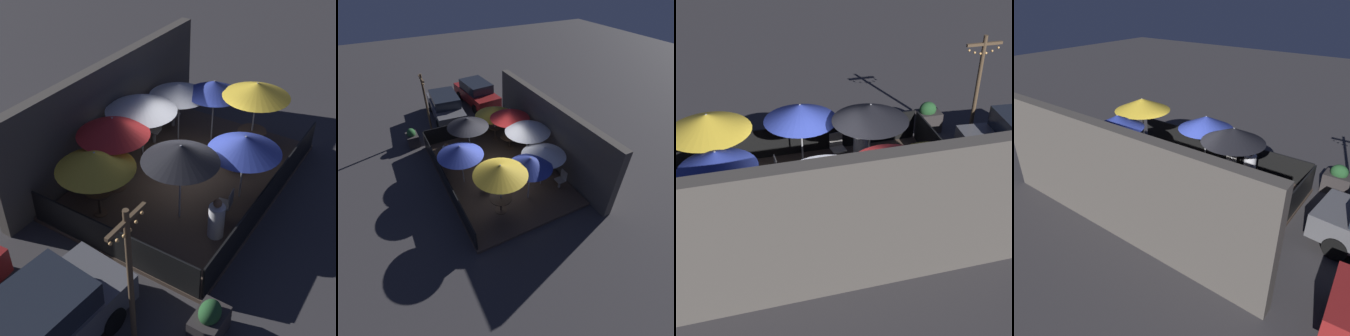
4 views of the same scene
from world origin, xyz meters
The scene contains 25 objects.
ground_plane centered at (0.00, 0.00, 0.00)m, with size 60.00×60.00×0.00m, color #383538.
patio_deck centered at (0.00, 0.00, 0.06)m, with size 7.70×5.27×0.12m.
building_wall centered at (0.00, 2.87, 1.62)m, with size 9.30×0.36×3.25m.
fence_front centered at (0.00, -2.59, 0.59)m, with size 7.50×0.05×0.95m.
fence_side_left centered at (-3.80, 0.00, 0.59)m, with size 0.05×5.07×0.95m.
patio_umbrella_0 centered at (2.42, -0.96, 2.33)m, with size 2.11×2.11×2.44m.
patio_umbrella_1 centered at (-2.70, 1.22, 1.89)m, with size 2.13×2.13×2.02m.
patio_umbrella_2 centered at (-1.51, 1.54, 2.22)m, with size 2.06×2.06×2.36m.
patio_umbrella_3 centered at (1.79, 1.43, 1.97)m, with size 1.95×1.95×2.05m.
patio_umbrella_4 centered at (0.02, -1.72, 1.93)m, with size 2.04×2.04×2.05m.
patio_umbrella_5 centered at (-1.65, -0.70, 2.21)m, with size 2.03×2.03×2.32m.
patio_umbrella_6 centered at (2.30, 0.43, 2.09)m, with size 1.84×1.84×2.20m.
patio_umbrella_7 centered at (0.02, 1.68, 2.22)m, with size 2.18×2.18×2.37m.
dining_table_0 centered at (2.42, -0.96, 0.73)m, with size 0.92×0.92×0.77m.
dining_table_1 centered at (-2.70, 1.22, 0.72)m, with size 0.71×0.71×0.78m.
dining_table_2 centered at (-1.51, 1.54, 0.71)m, with size 0.98×0.98×0.73m.
patio_chair_0 centered at (1.19, 2.00, 0.63)m, with size 0.46×0.46×0.93m.
patio_chair_1 centered at (-1.03, -1.79, 0.62)m, with size 0.45×0.45×0.92m.
patio_chair_2 centered at (0.99, -1.00, 0.61)m, with size 0.41×0.41×0.91m.
patio_chair_3 centered at (2.41, 2.10, 0.62)m, with size 0.40×0.40×0.92m.
patron_0 centered at (-1.77, -1.87, 0.64)m, with size 0.58×0.58×1.19m.
planter_box centered at (-4.45, -3.12, 0.45)m, with size 0.88×0.62×1.02m.
light_post centered at (-5.35, -1.84, 2.01)m, with size 1.10×0.12×3.57m.
parked_car_0 centered at (-6.68, -0.44, 0.85)m, with size 4.41×2.05×1.62m.
parked_car_1 centered at (-7.71, 2.16, 0.84)m, with size 4.29×2.06×1.62m.
Camera 2 is at (9.11, -4.20, 8.49)m, focal length 28.00 mm.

